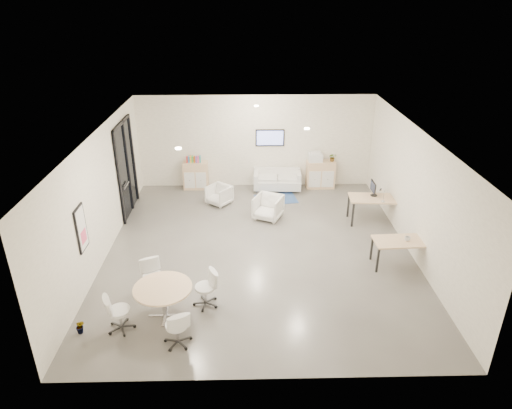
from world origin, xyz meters
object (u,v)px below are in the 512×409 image
object	(u,v)px
sideboard_left	(196,175)
loveseat	(277,180)
sideboard_right	(320,174)
desk_rear	(375,200)
desk_front	(402,243)
armchair_right	(268,206)
round_table	(163,291)
armchair_left	(219,194)

from	to	relation	value
sideboard_left	loveseat	world-z (taller)	sideboard_left
sideboard_right	desk_rear	bearing A→B (deg)	-65.74
desk_rear	loveseat	bearing A→B (deg)	141.61
sideboard_left	desk_front	world-z (taller)	sideboard_left
sideboard_right	loveseat	bearing A→B (deg)	-174.50
armchair_right	round_table	xyz separation A→B (m)	(-2.41, -4.58, 0.26)
loveseat	desk_front	world-z (taller)	desk_front
sideboard_left	loveseat	size ratio (longest dim) A/B	0.58
armchair_right	loveseat	bearing A→B (deg)	103.60
loveseat	desk_rear	size ratio (longest dim) A/B	1.07
sideboard_left	armchair_left	xyz separation A→B (m)	(0.87, -1.32, -0.13)
sideboard_right	armchair_right	world-z (taller)	sideboard_right
desk_front	loveseat	bearing A→B (deg)	116.29
armchair_left	desk_rear	size ratio (longest dim) A/B	0.45
loveseat	desk_front	xyz separation A→B (m)	(2.75, -4.93, 0.32)
loveseat	desk_front	bearing A→B (deg)	-57.84
loveseat	armchair_right	world-z (taller)	armchair_right
armchair_left	round_table	xyz separation A→B (m)	(-0.87, -5.64, 0.32)
loveseat	round_table	distance (m)	7.38
armchair_left	desk_rear	world-z (taller)	desk_rear
armchair_left	desk_front	bearing A→B (deg)	-0.20
desk_front	armchair_left	bearing A→B (deg)	138.43
armchair_left	desk_front	distance (m)	6.04
loveseat	armchair_right	size ratio (longest dim) A/B	2.07
desk_rear	armchair_right	bearing A→B (deg)	179.20
sideboard_right	round_table	xyz separation A→B (m)	(-4.35, -6.95, 0.18)
desk_rear	round_table	xyz separation A→B (m)	(-5.54, -4.30, -0.04)
armchair_right	desk_rear	bearing A→B (deg)	19.18
sideboard_right	armchair_right	bearing A→B (deg)	-129.28
desk_front	sideboard_right	bearing A→B (deg)	100.78
sideboard_left	round_table	bearing A→B (deg)	-89.99
sideboard_left	round_table	xyz separation A→B (m)	(0.00, -6.97, 0.19)
sideboard_left	armchair_right	size ratio (longest dim) A/B	1.20
sideboard_right	armchair_left	world-z (taller)	sideboard_right
sideboard_right	desk_front	size ratio (longest dim) A/B	0.69
sideboard_right	desk_rear	xyz separation A→B (m)	(1.20, -2.65, 0.21)
sideboard_right	desk_rear	size ratio (longest dim) A/B	0.63
sideboard_left	armchair_right	xyz separation A→B (m)	(2.41, -2.39, -0.08)
sideboard_left	round_table	distance (m)	6.97
desk_rear	desk_front	world-z (taller)	desk_rear
round_table	desk_rear	bearing A→B (deg)	37.80
sideboard_right	sideboard_left	bearing A→B (deg)	179.81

